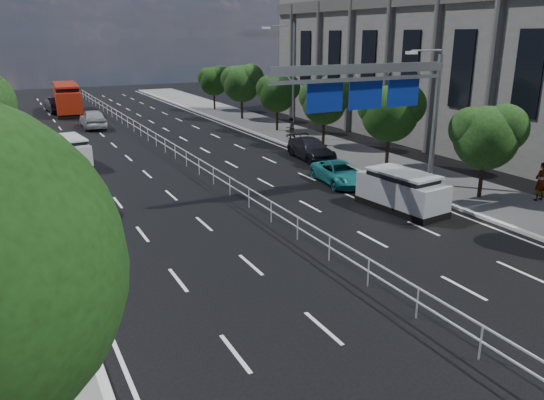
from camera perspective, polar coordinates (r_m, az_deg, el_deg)
ground at (r=17.48m, az=13.44°, el=-11.09°), size 160.00×160.00×0.00m
kerb_near at (r=14.09m, az=-17.51°, el=-18.74°), size 0.25×140.00×0.15m
median_fence at (r=36.30m, az=-10.05°, el=4.95°), size 0.05×85.00×1.02m
overhead_gantry at (r=27.58m, az=11.48°, el=11.69°), size 10.24×0.38×7.45m
streetlight_far at (r=42.96m, az=1.95°, el=13.42°), size 2.78×2.40×9.00m
civic_hall at (r=47.78m, az=18.90°, el=14.21°), size 14.40×36.00×14.35m
far_tree_c at (r=28.79m, az=22.16°, el=6.60°), size 3.52×3.28×4.94m
far_tree_d at (r=34.04m, az=12.66°, el=9.39°), size 3.85×3.59×5.34m
far_tree_e at (r=40.06m, az=5.72°, el=10.68°), size 3.63×3.38×5.13m
far_tree_f at (r=46.51m, az=0.61°, el=11.61°), size 3.52×3.28×5.02m
far_tree_g at (r=53.20m, az=-3.24°, el=12.60°), size 3.96×3.69×5.45m
far_tree_h at (r=60.13m, az=-6.25°, el=12.77°), size 3.41×3.18×4.91m
white_minivan at (r=36.72m, az=-21.03°, el=4.86°), size 2.39×4.60×1.92m
red_bus at (r=62.36m, az=-21.21°, el=10.22°), size 3.17×10.54×3.11m
near_car_silver at (r=51.36m, az=-18.71°, el=8.29°), size 2.12×5.05×1.71m
near_car_dark at (r=63.48m, az=-22.25°, el=9.49°), size 2.11×5.15×1.66m
silver_minivan at (r=26.44m, az=13.77°, el=0.94°), size 2.43×4.73×1.89m
parked_car_teal at (r=30.51m, az=7.33°, el=2.89°), size 2.64×4.69×1.24m
parked_car_dark at (r=36.48m, az=4.21°, el=5.51°), size 2.38×4.99×1.40m
pedestrian_a at (r=29.86m, az=26.94°, el=1.79°), size 0.72×0.47×1.97m
pedestrian_b at (r=42.98m, az=2.02°, el=7.74°), size 0.87×0.71×1.67m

